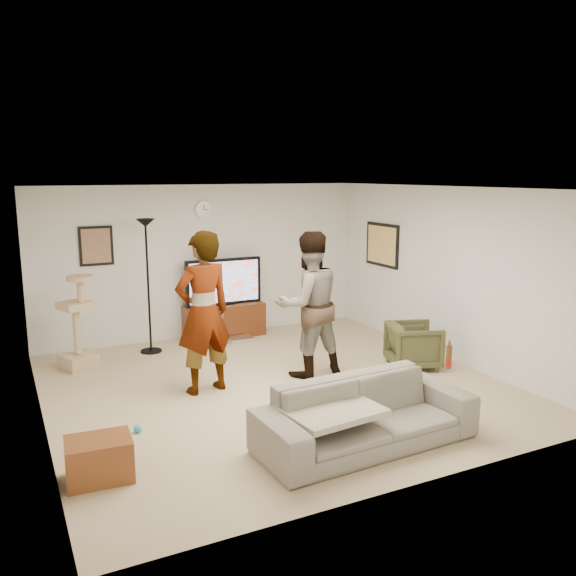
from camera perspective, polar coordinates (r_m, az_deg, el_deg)
name	(u,v)px	position (r m, az deg, el deg)	size (l,w,h in m)	color
floor	(276,387)	(7.69, -1.20, -9.49)	(5.50, 5.50, 0.02)	#C9AA8E
ceiling	(275,188)	(7.20, -1.28, 9.64)	(5.50, 5.50, 0.02)	silver
wall_back	(204,261)	(9.86, -8.07, 2.56)	(5.50, 0.04, 2.50)	silver
wall_front	(416,348)	(5.06, 12.22, -5.69)	(5.50, 0.04, 2.50)	silver
wall_left	(35,314)	(6.68, -23.13, -2.28)	(0.04, 5.50, 2.50)	silver
wall_right	(447,274)	(8.85, 15.10, 1.32)	(0.04, 5.50, 2.50)	silver
wall_clock	(203,210)	(9.75, -8.15, 7.48)	(0.26, 0.26, 0.04)	white
wall_speaker	(205,254)	(9.79, -7.98, 3.27)	(0.25, 0.10, 0.10)	black
picture_back	(96,246)	(9.41, -17.98, 3.87)	(0.42, 0.03, 0.52)	#85604A
picture_right	(382,245)	(10.04, 9.04, 4.12)	(0.03, 0.78, 0.62)	tan
tv_stand	(224,320)	(9.90, -6.14, -3.12)	(1.32, 0.45, 0.55)	#46210E
console_box	(240,339)	(9.65, -4.64, -4.94)	(0.40, 0.30, 0.07)	silver
tv	(224,282)	(9.76, -6.22, 0.62)	(1.28, 0.08, 0.76)	black
tv_screen	(224,282)	(9.72, -6.13, 0.58)	(1.18, 0.01, 0.67)	#349DEA
floor_lamp	(148,287)	(9.09, -13.30, 0.13)	(0.32, 0.32, 2.02)	black
cat_tree	(76,322)	(8.68, -19.71, -3.11)	(0.42, 0.42, 1.32)	tan
person_left	(203,313)	(7.30, -8.14, -2.37)	(0.73, 0.48, 2.01)	#9C9DA9
person_right	(308,304)	(7.85, 1.98, -1.59)	(0.94, 0.74, 1.94)	#28618F
sofa	(366,414)	(6.06, 7.53, -11.96)	(2.23, 0.87, 0.65)	slate
throw_blanket	(332,411)	(5.82, 4.22, -11.68)	(0.90, 0.70, 0.06)	beige
beer_bottle	(449,357)	(6.51, 15.21, -6.40)	(0.06, 0.06, 0.25)	#5F3315
armchair	(414,345)	(8.51, 12.01, -5.41)	(0.67, 0.69, 0.62)	#3B3D22
side_table	(99,459)	(5.71, -17.72, -15.42)	(0.57, 0.43, 0.38)	brown
toy_ball	(137,429)	(6.58, -14.29, -13.00)	(0.09, 0.09, 0.09)	teal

